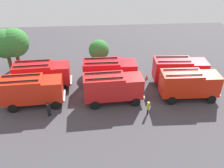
{
  "coord_description": "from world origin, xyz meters",
  "views": [
    {
      "loc": [
        -1.96,
        -25.78,
        17.53
      ],
      "look_at": [
        0.0,
        0.0,
        1.4
      ],
      "focal_mm": 38.31,
      "sensor_mm": 36.0,
      "label": 1
    }
  ],
  "objects_px": {
    "firefighter_0": "(148,108)",
    "traffic_cone_0": "(147,77)",
    "fire_truck_0": "(32,90)",
    "firefighter_1": "(48,109)",
    "fire_truck_3": "(42,74)",
    "fire_truck_2": "(189,84)",
    "fire_truck_4": "(109,71)",
    "tree_1": "(14,43)",
    "tree_0": "(5,44)",
    "fire_truck_5": "(179,70)",
    "fire_truck_1": "(113,87)",
    "tree_2": "(99,50)"
  },
  "relations": [
    {
      "from": "fire_truck_0",
      "to": "fire_truck_3",
      "type": "bearing_deg",
      "value": 78.24
    },
    {
      "from": "firefighter_1",
      "to": "fire_truck_4",
      "type": "bearing_deg",
      "value": -94.68
    },
    {
      "from": "fire_truck_3",
      "to": "firefighter_0",
      "type": "relative_size",
      "value": 4.46
    },
    {
      "from": "fire_truck_5",
      "to": "tree_0",
      "type": "height_order",
      "value": "tree_0"
    },
    {
      "from": "traffic_cone_0",
      "to": "tree_2",
      "type": "bearing_deg",
      "value": 151.4
    },
    {
      "from": "fire_truck_2",
      "to": "traffic_cone_0",
      "type": "distance_m",
      "value": 6.74
    },
    {
      "from": "fire_truck_3",
      "to": "fire_truck_5",
      "type": "height_order",
      "value": "same"
    },
    {
      "from": "fire_truck_0",
      "to": "traffic_cone_0",
      "type": "distance_m",
      "value": 15.72
    },
    {
      "from": "tree_1",
      "to": "firefighter_0",
      "type": "bearing_deg",
      "value": -34.77
    },
    {
      "from": "fire_truck_3",
      "to": "tree_1",
      "type": "relative_size",
      "value": 1.12
    },
    {
      "from": "tree_2",
      "to": "tree_1",
      "type": "bearing_deg",
      "value": 177.16
    },
    {
      "from": "fire_truck_3",
      "to": "fire_truck_4",
      "type": "height_order",
      "value": "same"
    },
    {
      "from": "fire_truck_2",
      "to": "firefighter_0",
      "type": "xyz_separation_m",
      "value": [
        -5.53,
        -2.75,
        -1.24
      ]
    },
    {
      "from": "fire_truck_3",
      "to": "fire_truck_4",
      "type": "bearing_deg",
      "value": -2.3
    },
    {
      "from": "firefighter_0",
      "to": "tree_1",
      "type": "distance_m",
      "value": 21.39
    },
    {
      "from": "fire_truck_3",
      "to": "tree_0",
      "type": "distance_m",
      "value": 8.15
    },
    {
      "from": "tree_1",
      "to": "traffic_cone_0",
      "type": "relative_size",
      "value": 9.99
    },
    {
      "from": "firefighter_1",
      "to": "tree_0",
      "type": "distance_m",
      "value": 13.84
    },
    {
      "from": "firefighter_1",
      "to": "traffic_cone_0",
      "type": "xyz_separation_m",
      "value": [
        12.7,
        7.28,
        -0.7
      ]
    },
    {
      "from": "fire_truck_2",
      "to": "tree_2",
      "type": "xyz_separation_m",
      "value": [
        -10.73,
        8.69,
        0.98
      ]
    },
    {
      "from": "fire_truck_2",
      "to": "traffic_cone_0",
      "type": "height_order",
      "value": "fire_truck_2"
    },
    {
      "from": "fire_truck_0",
      "to": "firefighter_0",
      "type": "xyz_separation_m",
      "value": [
        13.33,
        -2.81,
        -1.24
      ]
    },
    {
      "from": "tree_0",
      "to": "tree_2",
      "type": "xyz_separation_m",
      "value": [
        13.32,
        -0.37,
        -1.22
      ]
    },
    {
      "from": "tree_2",
      "to": "fire_truck_5",
      "type": "bearing_deg",
      "value": -25.81
    },
    {
      "from": "tree_0",
      "to": "firefighter_0",
      "type": "bearing_deg",
      "value": -32.5
    },
    {
      "from": "fire_truck_1",
      "to": "fire_truck_5",
      "type": "relative_size",
      "value": 1.0
    },
    {
      "from": "fire_truck_4",
      "to": "fire_truck_5",
      "type": "height_order",
      "value": "same"
    },
    {
      "from": "fire_truck_4",
      "to": "traffic_cone_0",
      "type": "relative_size",
      "value": 11.03
    },
    {
      "from": "fire_truck_3",
      "to": "tree_2",
      "type": "relative_size",
      "value": 1.57
    },
    {
      "from": "fire_truck_3",
      "to": "tree_0",
      "type": "xyz_separation_m",
      "value": [
        -5.75,
        5.33,
        2.2
      ]
    },
    {
      "from": "tree_1",
      "to": "traffic_cone_0",
      "type": "height_order",
      "value": "tree_1"
    },
    {
      "from": "firefighter_1",
      "to": "tree_1",
      "type": "relative_size",
      "value": 0.28
    },
    {
      "from": "fire_truck_2",
      "to": "firefighter_1",
      "type": "relative_size",
      "value": 4.01
    },
    {
      "from": "fire_truck_1",
      "to": "tree_2",
      "type": "bearing_deg",
      "value": 96.11
    },
    {
      "from": "fire_truck_4",
      "to": "tree_0",
      "type": "relative_size",
      "value": 1.11
    },
    {
      "from": "tree_1",
      "to": "firefighter_1",
      "type": "bearing_deg",
      "value": -62.09
    },
    {
      "from": "fire_truck_5",
      "to": "firefighter_1",
      "type": "xyz_separation_m",
      "value": [
        -16.7,
        -5.76,
        -1.13
      ]
    },
    {
      "from": "fire_truck_1",
      "to": "fire_truck_4",
      "type": "xyz_separation_m",
      "value": [
        -0.13,
        3.87,
        0.0
      ]
    },
    {
      "from": "fire_truck_4",
      "to": "fire_truck_5",
      "type": "bearing_deg",
      "value": -1.88
    },
    {
      "from": "fire_truck_4",
      "to": "fire_truck_3",
      "type": "bearing_deg",
      "value": -179.38
    },
    {
      "from": "fire_truck_0",
      "to": "firefighter_0",
      "type": "relative_size",
      "value": 4.46
    },
    {
      "from": "fire_truck_3",
      "to": "firefighter_1",
      "type": "relative_size",
      "value": 4.05
    },
    {
      "from": "fire_truck_0",
      "to": "fire_truck_3",
      "type": "distance_m",
      "value": 3.7
    },
    {
      "from": "fire_truck_1",
      "to": "fire_truck_4",
      "type": "distance_m",
      "value": 3.87
    },
    {
      "from": "fire_truck_1",
      "to": "traffic_cone_0",
      "type": "height_order",
      "value": "fire_truck_1"
    },
    {
      "from": "fire_truck_4",
      "to": "tree_1",
      "type": "height_order",
      "value": "tree_1"
    },
    {
      "from": "fire_truck_5",
      "to": "tree_0",
      "type": "distance_m",
      "value": 24.72
    },
    {
      "from": "firefighter_0",
      "to": "traffic_cone_0",
      "type": "xyz_separation_m",
      "value": [
        1.46,
        7.8,
        -0.59
      ]
    },
    {
      "from": "fire_truck_5",
      "to": "tree_1",
      "type": "height_order",
      "value": "tree_1"
    },
    {
      "from": "firefighter_1",
      "to": "traffic_cone_0",
      "type": "height_order",
      "value": "firefighter_1"
    }
  ]
}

